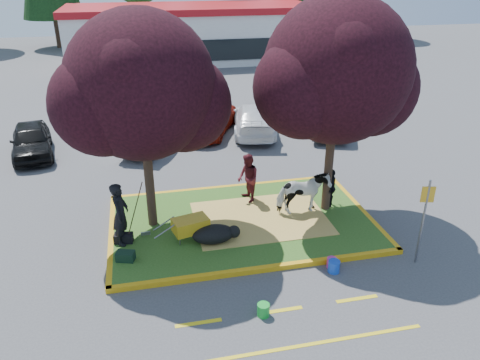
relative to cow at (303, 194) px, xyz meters
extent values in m
plane|color=#424244|center=(-2.02, -0.06, -0.86)|extent=(90.00, 90.00, 0.00)
cube|color=#2A531A|center=(-2.02, -0.06, -0.78)|extent=(8.00, 5.00, 0.15)
cube|color=gold|center=(-2.02, -2.64, -0.78)|extent=(8.30, 0.16, 0.15)
cube|color=gold|center=(-2.02, 2.52, -0.78)|extent=(8.30, 0.16, 0.15)
cube|color=gold|center=(-6.10, -0.06, -0.78)|extent=(0.16, 5.30, 0.15)
cube|color=gold|center=(2.06, -0.06, -0.78)|extent=(0.16, 5.30, 0.15)
cube|color=tan|center=(-1.42, -0.06, -0.70)|extent=(4.20, 3.00, 0.01)
cylinder|color=black|center=(-4.82, 0.34, 1.06)|extent=(0.28, 0.28, 3.53)
sphere|color=black|center=(-4.82, 0.34, 3.70)|extent=(4.20, 4.20, 4.20)
sphere|color=black|center=(-3.67, 0.54, 3.07)|extent=(2.86, 2.86, 2.86)
sphere|color=black|center=(-5.87, 0.04, 3.32)|extent=(2.86, 2.86, 2.86)
cylinder|color=black|center=(0.88, 0.14, 1.14)|extent=(0.28, 0.28, 3.70)
sphere|color=black|center=(0.88, 0.14, 3.91)|extent=(4.40, 4.40, 4.40)
sphere|color=black|center=(2.09, 0.34, 3.25)|extent=(2.99, 2.99, 2.99)
sphere|color=black|center=(-0.22, -0.16, 3.52)|extent=(2.99, 2.99, 2.99)
cube|color=yellow|center=(-4.02, -4.26, -0.85)|extent=(1.10, 0.12, 0.01)
cube|color=yellow|center=(-2.02, -4.26, -0.85)|extent=(1.10, 0.12, 0.01)
cube|color=yellow|center=(-0.02, -4.26, -0.85)|extent=(1.10, 0.12, 0.01)
cube|color=yellow|center=(-2.02, -5.46, -0.85)|extent=(6.00, 0.10, 0.01)
cube|color=silver|center=(-0.02, 27.94, 1.14)|extent=(20.00, 8.00, 4.00)
cube|color=#A31117|center=(-0.02, 27.94, 3.29)|extent=(20.40, 8.40, 0.50)
cube|color=black|center=(-0.02, 23.89, 0.54)|extent=(19.00, 0.10, 1.60)
cylinder|color=black|center=(-12.02, 36.94, 1.10)|extent=(0.44, 0.44, 3.92)
cylinder|color=black|center=(-4.02, 38.44, 0.68)|extent=(0.44, 0.44, 3.08)
cylinder|color=black|center=(3.98, 37.44, 0.96)|extent=(0.44, 0.44, 3.64)
cylinder|color=black|center=(11.98, 37.94, 0.89)|extent=(0.44, 0.44, 3.50)
cylinder|color=black|center=(19.98, 36.94, 0.75)|extent=(0.44, 0.44, 3.22)
imported|color=white|center=(0.00, 0.00, 0.00)|extent=(1.73, 0.89, 1.41)
ellipsoid|color=black|center=(-3.13, -1.13, -0.44)|extent=(1.41, 1.06, 0.54)
imported|color=black|center=(-5.72, -0.57, 0.25)|extent=(0.61, 0.79, 1.91)
imported|color=#4B151C|center=(-1.54, 1.24, 0.14)|extent=(0.77, 0.92, 1.69)
imported|color=black|center=(1.10, 0.30, -0.04)|extent=(0.66, 0.84, 1.33)
cylinder|color=black|center=(-3.20, -0.83, -0.52)|extent=(0.37, 0.16, 0.37)
cylinder|color=slate|center=(-4.12, -1.05, -0.57)|extent=(0.04, 0.04, 0.27)
cylinder|color=slate|center=(-4.12, -0.60, -0.57)|extent=(0.04, 0.04, 0.27)
cube|color=#C09416|center=(-3.76, -0.83, -0.22)|extent=(1.14, 0.84, 0.41)
cylinder|color=slate|center=(-4.52, -1.05, -0.20)|extent=(0.65, 0.20, 0.34)
cylinder|color=slate|center=(-4.52, -0.60, -0.20)|extent=(0.65, 0.20, 0.34)
cube|color=black|center=(-5.72, -0.55, -0.57)|extent=(0.58, 0.38, 0.27)
cube|color=black|center=(-5.67, -1.51, -0.58)|extent=(0.56, 0.44, 0.26)
cylinder|color=slate|center=(2.28, -3.13, 0.41)|extent=(0.06, 0.06, 2.53)
cube|color=gold|center=(2.28, -3.13, 1.27)|extent=(0.35, 0.11, 0.46)
cylinder|color=green|center=(-2.47, -4.32, -0.70)|extent=(0.33, 0.33, 0.32)
cylinder|color=#D22E91|center=(-0.13, -2.86, -0.71)|extent=(0.29, 0.29, 0.29)
cylinder|color=blue|center=(-0.15, -3.06, -0.69)|extent=(0.40, 0.40, 0.34)
imported|color=black|center=(-9.60, 7.70, -0.18)|extent=(2.25, 4.21, 1.36)
imported|color=#A0A1A8|center=(-4.53, 7.64, -0.13)|extent=(3.09, 4.69, 1.46)
imported|color=#A21D0D|center=(-1.76, 8.91, -0.22)|extent=(3.83, 5.02, 1.27)
imported|color=white|center=(0.52, 8.49, -0.14)|extent=(2.98, 5.23, 1.43)
imported|color=slate|center=(4.19, 7.96, -0.07)|extent=(3.19, 5.08, 1.58)
camera|label=1|loc=(-4.90, -12.74, 6.82)|focal=35.00mm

